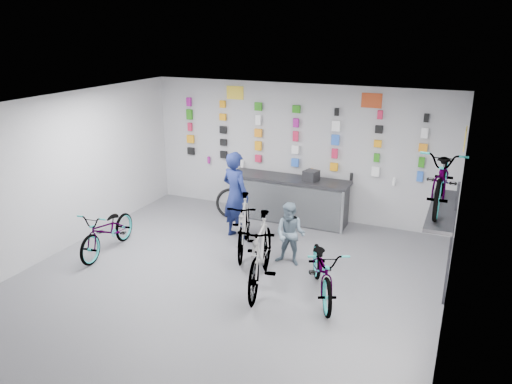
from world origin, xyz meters
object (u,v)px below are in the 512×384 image
at_px(bike_service, 244,225).
at_px(bike_right, 323,269).
at_px(clerk, 236,195).
at_px(customer, 290,234).
at_px(counter, 288,200).
at_px(bike_left, 108,230).
at_px(bike_center, 261,253).

bearing_deg(bike_service, bike_right, -47.25).
height_order(clerk, customer, clerk).
bearing_deg(counter, bike_right, -60.24).
bearing_deg(bike_service, clerk, 108.78).
height_order(counter, clerk, clerk).
bearing_deg(bike_right, clerk, 120.99).
bearing_deg(bike_service, bike_left, -175.04).
distance_m(counter, bike_right, 3.32).
bearing_deg(customer, bike_center, -99.67).
bearing_deg(bike_left, customer, 9.07).
relative_size(bike_left, bike_right, 0.94).
xyz_separation_m(counter, bike_right, (1.65, -2.88, -0.01)).
distance_m(bike_right, customer, 1.22).
xyz_separation_m(bike_service, clerk, (-0.45, 0.58, 0.36)).
relative_size(counter, bike_service, 1.48).
bearing_deg(bike_service, bike_center, -72.38).
xyz_separation_m(bike_left, bike_center, (3.20, -0.04, 0.16)).
distance_m(bike_center, customer, 0.98).
xyz_separation_m(clerk, customer, (1.45, -0.72, -0.32)).
relative_size(counter, customer, 2.29).
bearing_deg(bike_center, counter, 88.34).
bearing_deg(counter, bike_center, -78.52).
height_order(bike_center, bike_right, bike_center).
relative_size(bike_center, clerk, 1.11).
distance_m(clerk, customer, 1.65).
bearing_deg(bike_center, clerk, 113.96).
xyz_separation_m(bike_center, bike_service, (-0.82, 1.10, -0.06)).
relative_size(bike_right, bike_service, 0.99).
distance_m(bike_service, customer, 1.01).
height_order(bike_service, customer, customer).
xyz_separation_m(bike_center, customer, (0.17, 0.96, -0.02)).
bearing_deg(customer, counter, 111.66).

